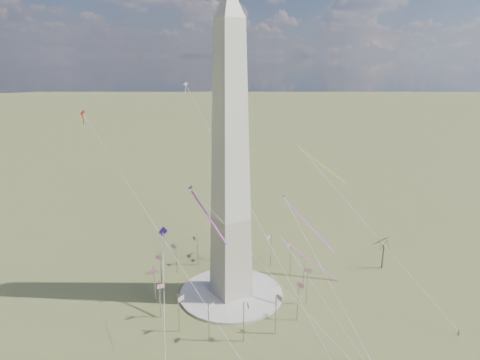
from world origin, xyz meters
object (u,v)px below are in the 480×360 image
kite_delta_black (300,147)px  tree_near (384,243)px  washington_monument (230,161)px  person_east (458,333)px

kite_delta_black → tree_near: bearing=89.5°
washington_monument → tree_near: bearing=-13.5°
washington_monument → person_east: 85.97m
kite_delta_black → person_east: bearing=53.9°
person_east → kite_delta_black: 80.60m
tree_near → person_east: 44.45m
washington_monument → tree_near: (60.32, -14.44, -37.42)m
tree_near → person_east: (-14.36, -40.95, -9.59)m
washington_monument → kite_delta_black: bearing=15.5°
person_east → kite_delta_black: (-8.89, 65.65, 45.90)m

